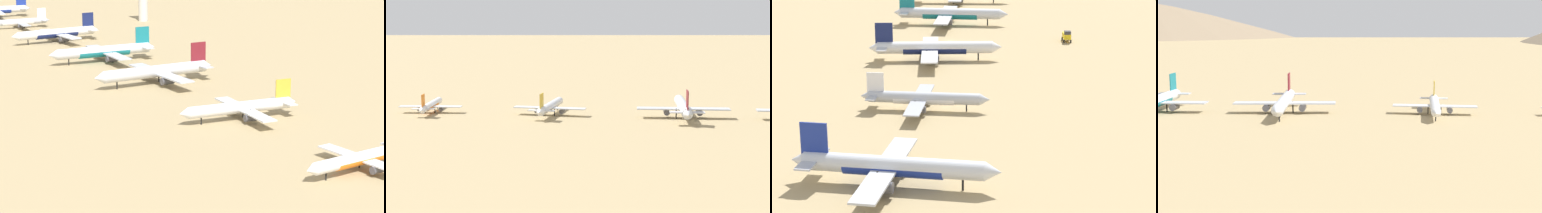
% 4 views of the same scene
% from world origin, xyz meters
% --- Properties ---
extents(parked_jet_5, '(42.82, 34.85, 12.34)m').
position_xyz_m(parked_jet_5, '(-5.89, 70.34, 4.16)').
color(parked_jet_5, silver).
rests_on(parked_jet_5, ground).
extents(parked_jet_6, '(34.75, 28.21, 10.03)m').
position_xyz_m(parked_jet_6, '(-7.99, 120.88, 3.38)').
color(parked_jet_6, silver).
rests_on(parked_jet_6, ground).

